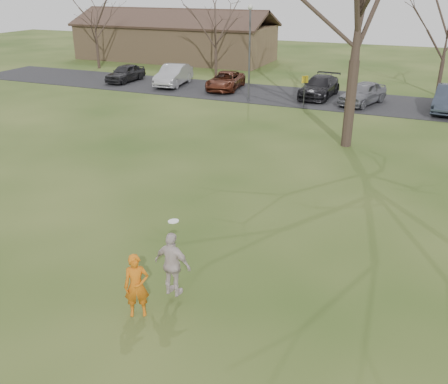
{
  "coord_description": "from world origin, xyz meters",
  "views": [
    {
      "loc": [
        5.47,
        -8.91,
        7.57
      ],
      "look_at": [
        0.0,
        4.0,
        1.5
      ],
      "focal_mm": 38.97,
      "sensor_mm": 36.0,
      "label": 1
    }
  ],
  "objects": [
    {
      "name": "car_3",
      "position": [
        -1.76,
        25.51,
        0.76
      ],
      "size": [
        2.3,
        5.09,
        1.44
      ],
      "primitive_type": "imported",
      "rotation": [
        0.0,
        0.0,
        -0.06
      ],
      "color": "black",
      "rests_on": "parking_strip"
    },
    {
      "name": "car_2",
      "position": [
        -8.95,
        25.39,
        0.69
      ],
      "size": [
        2.66,
        4.87,
        1.3
      ],
      "primitive_type": "imported",
      "rotation": [
        0.0,
        0.0,
        0.11
      ],
      "color": "#4E2012",
      "rests_on": "parking_strip"
    },
    {
      "name": "car_0",
      "position": [
        -17.72,
        25.07,
        0.73
      ],
      "size": [
        1.73,
        4.1,
        1.38
      ],
      "primitive_type": "imported",
      "rotation": [
        0.0,
        0.0,
        -0.02
      ],
      "color": "black",
      "rests_on": "parking_strip"
    },
    {
      "name": "sign_yellow",
      "position": [
        -2.0,
        22.0,
        1.45
      ],
      "size": [
        0.35,
        0.35,
        2.08
      ],
      "color": "#47474C",
      "rests_on": "ground"
    },
    {
      "name": "parking_strip",
      "position": [
        0.0,
        25.0,
        0.02
      ],
      "size": [
        62.0,
        6.5,
        0.04
      ],
      "primitive_type": "cube",
      "color": "black",
      "rests_on": "ground"
    },
    {
      "name": "car_4",
      "position": [
        1.39,
        24.45,
        0.78
      ],
      "size": [
        3.05,
        4.67,
        1.48
      ],
      "primitive_type": "imported",
      "rotation": [
        0.0,
        0.0,
        -0.33
      ],
      "color": "slate",
      "rests_on": "parking_strip"
    },
    {
      "name": "player_defender",
      "position": [
        -0.32,
        -0.66,
        0.83
      ],
      "size": [
        0.73,
        0.65,
        1.67
      ],
      "primitive_type": "imported",
      "rotation": [
        0.0,
        0.0,
        0.53
      ],
      "color": "#C45F10",
      "rests_on": "ground"
    },
    {
      "name": "ground",
      "position": [
        0.0,
        0.0,
        0.0
      ],
      "size": [
        120.0,
        120.0,
        0.0
      ],
      "primitive_type": "plane",
      "color": "#1E380F",
      "rests_on": "ground"
    },
    {
      "name": "car_1",
      "position": [
        -13.35,
        25.27,
        0.83
      ],
      "size": [
        2.31,
        5.0,
        1.59
      ],
      "primitive_type": "imported",
      "rotation": [
        0.0,
        0.0,
        0.13
      ],
      "color": "#949499",
      "rests_on": "parking_strip"
    },
    {
      "name": "catching_play",
      "position": [
        0.22,
        0.19,
        1.08
      ],
      "size": [
        1.06,
        0.6,
        2.01
      ],
      "color": "beige",
      "rests_on": "ground"
    },
    {
      "name": "lamp_post",
      "position": [
        -6.0,
        22.5,
        3.97
      ],
      "size": [
        0.34,
        0.34,
        6.27
      ],
      "color": "#47474C",
      "rests_on": "ground"
    },
    {
      "name": "building",
      "position": [
        -20.0,
        38.0,
        1.93
      ],
      "size": [
        20.6,
        8.5,
        5.14
      ],
      "color": "#8C6D4C",
      "rests_on": "ground"
    },
    {
      "name": "small_tree_row",
      "position": [
        4.38,
        30.06,
        3.89
      ],
      "size": [
        55.0,
        5.9,
        8.5
      ],
      "color": "#352821",
      "rests_on": "ground"
    }
  ]
}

